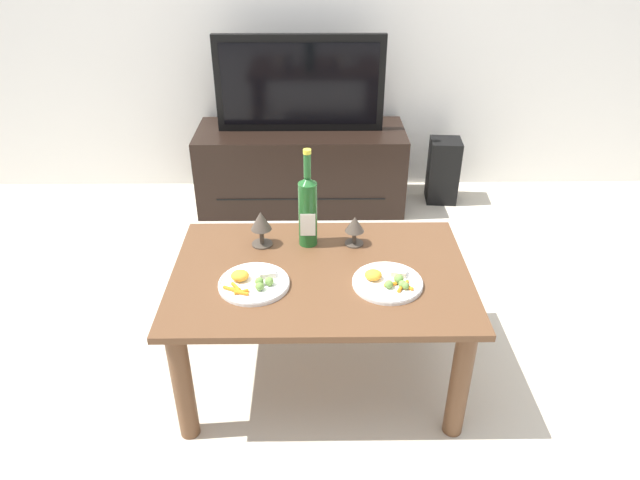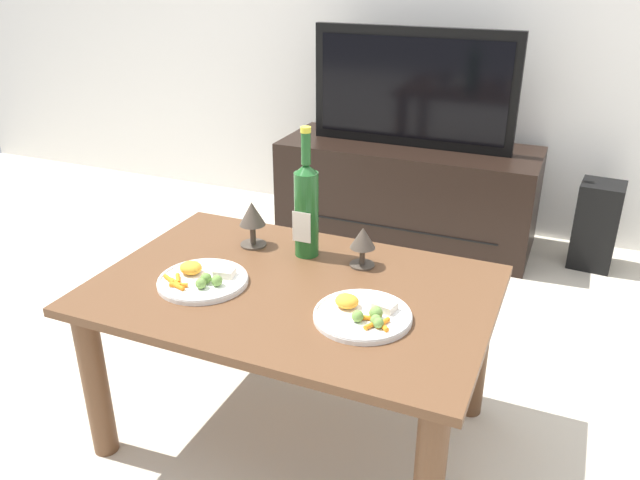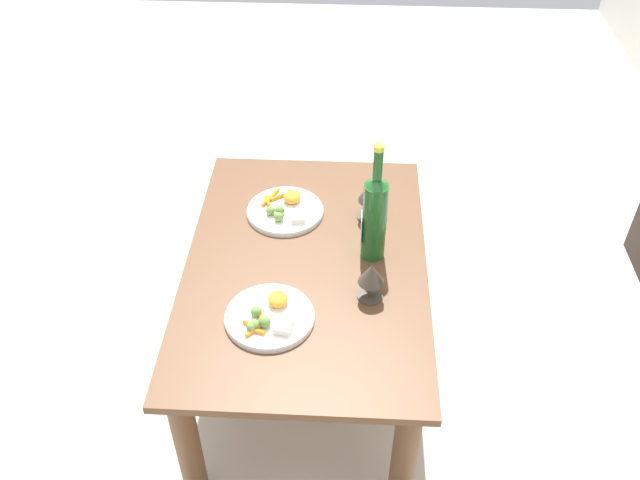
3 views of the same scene
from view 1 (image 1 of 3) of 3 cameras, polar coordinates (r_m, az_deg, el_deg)
name	(u,v)px [view 1 (image 1 of 3)]	position (r m, az deg, el deg)	size (l,w,h in m)	color
ground_plane	(320,373)	(2.37, 0.05, -13.15)	(6.40, 6.40, 0.00)	beige
dining_table	(321,292)	(2.11, 0.06, -5.26)	(1.07, 0.72, 0.50)	brown
tv_stand	(301,167)	(3.51, -1.88, 7.27)	(1.23, 0.48, 0.48)	black
tv_screen	(300,84)	(3.33, -2.03, 15.36)	(0.96, 0.05, 0.54)	black
floor_speaker	(443,171)	(3.64, 12.23, 6.81)	(0.18, 0.18, 0.40)	black
wine_bottle	(308,208)	(2.14, -1.24, 3.19)	(0.07, 0.07, 0.39)	#1E5923
goblet_left	(261,223)	(2.17, -5.94, 1.71)	(0.08, 0.08, 0.14)	#473D33
goblet_right	(355,226)	(2.18, 3.49, 1.40)	(0.07, 0.07, 0.12)	#473D33
dinner_plate_left	(253,282)	(1.99, -6.69, -4.25)	(0.25, 0.25, 0.05)	white
dinner_plate_right	(388,282)	(1.99, 6.81, -4.16)	(0.25, 0.25, 0.05)	white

